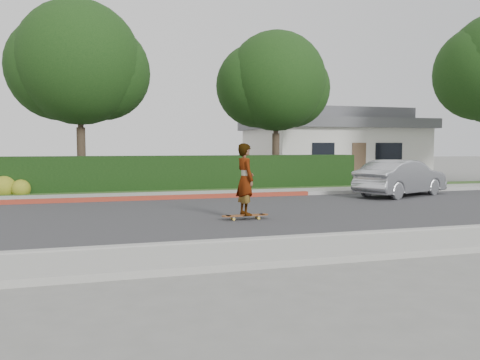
{
  "coord_description": "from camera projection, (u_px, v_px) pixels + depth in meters",
  "views": [
    {
      "loc": [
        -6.43,
        -12.54,
        1.91
      ],
      "look_at": [
        -3.03,
        -0.54,
        1.0
      ],
      "focal_mm": 35.0,
      "sensor_mm": 36.0,
      "label": 1
    }
  ],
  "objects": [
    {
      "name": "ground",
      "position": [
        333.0,
        210.0,
        13.93
      ],
      "size": [
        120.0,
        120.0,
        0.0
      ],
      "primitive_type": "plane",
      "color": "slate",
      "rests_on": "ground"
    },
    {
      "name": "road",
      "position": [
        333.0,
        210.0,
        13.93
      ],
      "size": [
        60.0,
        8.0,
        0.01
      ],
      "primitive_type": "cube",
      "color": "#2D2D30",
      "rests_on": "ground"
    },
    {
      "name": "curb_near",
      "position": [
        421.0,
        232.0,
        9.99
      ],
      "size": [
        60.0,
        0.2,
        0.15
      ],
      "primitive_type": "cube",
      "color": "#9E9E99",
      "rests_on": "ground"
    },
    {
      "name": "sidewalk_near",
      "position": [
        451.0,
        241.0,
        9.13
      ],
      "size": [
        60.0,
        1.6,
        0.12
      ],
      "primitive_type": "cube",
      "color": "gray",
      "rests_on": "ground"
    },
    {
      "name": "curb_far",
      "position": [
        283.0,
        194.0,
        17.86
      ],
      "size": [
        60.0,
        0.2,
        0.15
      ],
      "primitive_type": "cube",
      "color": "#9E9E99",
      "rests_on": "ground"
    },
    {
      "name": "curb_red_section",
      "position": [
        150.0,
        198.0,
        16.49
      ],
      "size": [
        12.0,
        0.21,
        0.15
      ],
      "primitive_type": "cube",
      "color": "#9A3321",
      "rests_on": "ground"
    },
    {
      "name": "sidewalk_far",
      "position": [
        275.0,
        192.0,
        18.72
      ],
      "size": [
        60.0,
        1.6,
        0.12
      ],
      "primitive_type": "cube",
      "color": "gray",
      "rests_on": "ground"
    },
    {
      "name": "planting_strip",
      "position": [
        262.0,
        189.0,
        20.26
      ],
      "size": [
        60.0,
        1.6,
        0.1
      ],
      "primitive_type": "cube",
      "color": "#2D4C1E",
      "rests_on": "ground"
    },
    {
      "name": "hedge",
      "position": [
        191.0,
        173.0,
        19.96
      ],
      "size": [
        15.0,
        1.0,
        1.5
      ],
      "primitive_type": "cube",
      "color": "black",
      "rests_on": "ground"
    },
    {
      "name": "flowering_shrub",
      "position": [
        10.0,
        188.0,
        17.64
      ],
      "size": [
        1.4,
        1.0,
        0.9
      ],
      "color": "#2D4C19",
      "rests_on": "ground"
    },
    {
      "name": "tree_left",
      "position": [
        79.0,
        67.0,
        19.83
      ],
      "size": [
        5.99,
        5.21,
        8.0
      ],
      "color": "#33261C",
      "rests_on": "ground"
    },
    {
      "name": "tree_center",
      "position": [
        274.0,
        85.0,
        22.79
      ],
      "size": [
        5.66,
        4.84,
        7.44
      ],
      "color": "#33261C",
      "rests_on": "ground"
    },
    {
      "name": "house",
      "position": [
        331.0,
        143.0,
        31.3
      ],
      "size": [
        10.6,
        8.6,
        4.3
      ],
      "color": "beige",
      "rests_on": "ground"
    },
    {
      "name": "skateboard",
      "position": [
        245.0,
        216.0,
        12.09
      ],
      "size": [
        1.26,
        0.27,
        0.12
      ],
      "rotation": [
        0.0,
        0.0,
        0.02
      ],
      "color": "gold",
      "rests_on": "ground"
    },
    {
      "name": "skateboarder",
      "position": [
        245.0,
        179.0,
        12.02
      ],
      "size": [
        0.52,
        0.72,
        1.85
      ],
      "primitive_type": "imported",
      "rotation": [
        0.0,
        0.0,
        1.69
      ],
      "color": "white",
      "rests_on": "skateboard"
    },
    {
      "name": "car_silver",
      "position": [
        401.0,
        178.0,
        17.79
      ],
      "size": [
        4.45,
        3.01,
        1.39
      ],
      "primitive_type": "imported",
      "rotation": [
        0.0,
        0.0,
        1.98
      ],
      "color": "#ADAFB4",
      "rests_on": "ground"
    }
  ]
}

